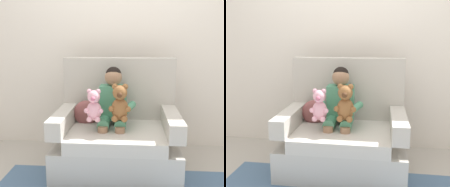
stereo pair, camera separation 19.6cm
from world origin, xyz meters
TOP-DOWN VIEW (x-y plane):
  - ground_plane at (0.00, 0.00)m, footprint 8.00×8.00m
  - back_wall at (0.00, 0.72)m, footprint 6.00×0.10m
  - armchair at (0.00, 0.06)m, footprint 1.17×0.85m
  - seated_child at (-0.05, 0.06)m, footprint 0.45×0.39m
  - plush_pink at (-0.21, -0.13)m, footprint 0.18×0.14m
  - plush_brown at (0.03, -0.11)m, footprint 0.21×0.17m
  - throw_pillow at (-0.33, 0.16)m, footprint 0.27×0.14m

SIDE VIEW (x-z plane):
  - ground_plane at x=0.00m, z-range 0.00..0.00m
  - armchair at x=0.00m, z-range -0.21..0.87m
  - throw_pillow at x=-0.33m, z-range 0.39..0.65m
  - seated_child at x=-0.05m, z-range 0.22..1.05m
  - plush_pink at x=-0.21m, z-range 0.52..0.82m
  - plush_brown at x=0.03m, z-range 0.52..0.87m
  - back_wall at x=0.00m, z-range 0.00..2.60m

